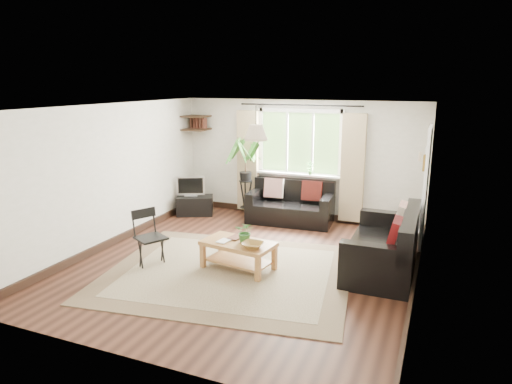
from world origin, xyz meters
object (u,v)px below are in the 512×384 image
at_px(sofa_right, 383,242).
at_px(folding_chair, 151,239).
at_px(coffee_table, 238,256).
at_px(palm_stand, 246,177).
at_px(sofa_back, 290,203).
at_px(tv_stand, 195,205).

distance_m(sofa_right, folding_chair, 3.47).
distance_m(coffee_table, palm_stand, 2.89).
bearing_deg(palm_stand, folding_chair, -94.82).
distance_m(sofa_back, tv_stand, 2.06).
distance_m(coffee_table, tv_stand, 3.07).
bearing_deg(tv_stand, folding_chair, -99.29).
relative_size(sofa_right, palm_stand, 1.13).
height_order(sofa_right, folding_chair, sofa_right).
relative_size(sofa_right, tv_stand, 2.49).
distance_m(sofa_back, folding_chair, 3.18).
distance_m(sofa_back, coffee_table, 2.54).
bearing_deg(folding_chair, tv_stand, 44.14).
bearing_deg(sofa_right, coffee_table, -68.57).
bearing_deg(sofa_back, sofa_right, -45.21).
xyz_separation_m(tv_stand, palm_stand, (1.02, 0.35, 0.62)).
relative_size(tv_stand, palm_stand, 0.45).
distance_m(tv_stand, folding_chair, 2.78).
height_order(tv_stand, folding_chair, folding_chair).
xyz_separation_m(sofa_back, folding_chair, (-1.26, -2.91, 0.04)).
xyz_separation_m(palm_stand, folding_chair, (-0.25, -3.01, -0.39)).
height_order(sofa_right, palm_stand, palm_stand).
bearing_deg(folding_chair, sofa_back, 4.54).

